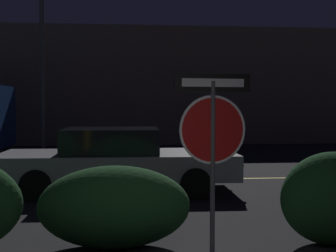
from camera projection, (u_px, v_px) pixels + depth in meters
name	position (u px, v px, depth m)	size (l,w,h in m)	color
road_center_stripe	(144.00, 180.00, 11.26)	(38.41, 0.12, 0.01)	gold
stop_sign	(213.00, 128.00, 5.62)	(0.94, 0.15, 2.18)	#4C4C51
hedge_bush_2	(114.00, 207.00, 5.87)	(1.92, 0.99, 1.04)	#19421E
hedge_bush_3	(334.00, 198.00, 6.00)	(1.38, 0.89, 1.20)	#19421E
passing_car_2	(116.00, 159.00, 9.78)	(5.00, 2.13, 1.32)	#9E9EA3
street_lamp	(42.00, 48.00, 15.82)	(0.38, 0.38, 6.21)	#4C4C51
building_backdrop	(115.00, 86.00, 22.64)	(30.45, 3.09, 5.45)	#7A6B5B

